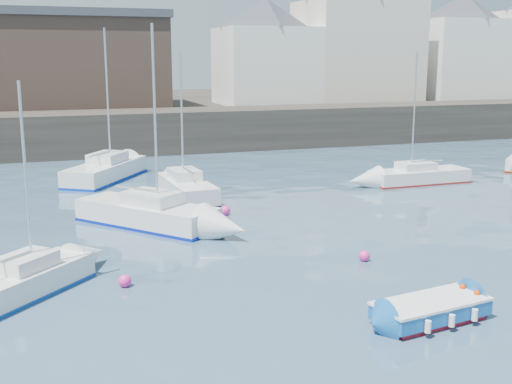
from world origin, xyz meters
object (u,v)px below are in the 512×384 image
object	(u,v)px
sailboat_b	(147,213)
sailboat_h	(106,170)
blue_dinghy	(431,309)
sailboat_d	(419,176)
buoy_near	(125,287)
buoy_mid	(364,261)
buoy_far	(225,215)
sailboat_a	(22,282)
sailboat_f	(186,188)

from	to	relation	value
sailboat_b	sailboat_h	world-z (taller)	sailboat_h
blue_dinghy	sailboat_d	size ratio (longest dim) A/B	0.47
blue_dinghy	buoy_near	size ratio (longest dim) A/B	8.43
buoy_mid	sailboat_d	bearing A→B (deg)	50.11
blue_dinghy	buoy_far	world-z (taller)	blue_dinghy
sailboat_b	sailboat_d	size ratio (longest dim) A/B	1.14
sailboat_a	sailboat_h	bearing A→B (deg)	76.53
blue_dinghy	sailboat_f	distance (m)	17.23
sailboat_d	sailboat_f	bearing A→B (deg)	177.61
buoy_mid	sailboat_b	bearing A→B (deg)	131.33
buoy_mid	sailboat_f	bearing A→B (deg)	106.52
sailboat_d	buoy_far	bearing A→B (deg)	-163.86
blue_dinghy	sailboat_h	bearing A→B (deg)	104.49
sailboat_b	buoy_mid	xyz separation A→B (m)	(6.24, -7.10, -0.53)
blue_dinghy	sailboat_d	bearing A→B (deg)	58.04
blue_dinghy	buoy_mid	bearing A→B (deg)	81.02
sailboat_d	buoy_near	distance (m)	20.83
sailboat_b	buoy_near	size ratio (longest dim) A/B	20.63
sailboat_f	buoy_near	distance (m)	12.62
sailboat_f	sailboat_d	bearing A→B (deg)	-2.39
sailboat_b	buoy_near	world-z (taller)	sailboat_b
sailboat_d	buoy_near	world-z (taller)	sailboat_d
buoy_near	buoy_far	world-z (taller)	buoy_far
sailboat_b	buoy_mid	bearing A→B (deg)	-48.67
sailboat_a	buoy_far	distance (m)	11.23
sailboat_a	buoy_near	distance (m)	2.97
blue_dinghy	sailboat_f	bearing A→B (deg)	99.04
blue_dinghy	sailboat_b	bearing A→B (deg)	113.91
sailboat_h	buoy_mid	distance (m)	19.21
buoy_near	blue_dinghy	bearing A→B (deg)	-35.84
sailboat_a	sailboat_d	bearing A→B (deg)	28.30
sailboat_f	sailboat_h	world-z (taller)	sailboat_h
sailboat_b	blue_dinghy	bearing A→B (deg)	-66.09
sailboat_d	sailboat_f	distance (m)	12.99
buoy_near	buoy_mid	bearing A→B (deg)	-0.77
sailboat_f	buoy_far	bearing A→B (deg)	-78.35
blue_dinghy	buoy_mid	world-z (taller)	blue_dinghy
buoy_near	sailboat_h	bearing A→B (deg)	85.82
sailboat_f	blue_dinghy	bearing A→B (deg)	-80.96
blue_dinghy	sailboat_b	size ratio (longest dim) A/B	0.41
buoy_mid	sailboat_a	bearing A→B (deg)	178.48
sailboat_d	sailboat_f	xyz separation A→B (m)	(-12.98, 0.54, 0.07)
buoy_near	buoy_mid	distance (m)	8.09
sailboat_f	buoy_near	size ratio (longest dim) A/B	18.23
sailboat_b	sailboat_h	bearing A→B (deg)	92.87
buoy_far	blue_dinghy	bearing A→B (deg)	-81.79
sailboat_a	sailboat_h	world-z (taller)	sailboat_h
sailboat_a	buoy_mid	world-z (taller)	sailboat_a
sailboat_a	sailboat_b	size ratio (longest dim) A/B	0.76
buoy_far	sailboat_d	bearing A→B (deg)	16.14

